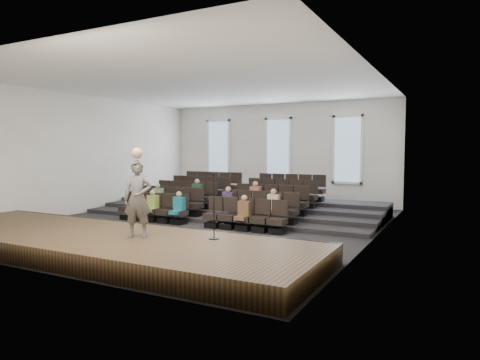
# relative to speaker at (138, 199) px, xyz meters

# --- Properties ---
(ground) EXTENTS (14.00, 14.00, 0.00)m
(ground) POSITION_rel_speaker_xyz_m (-1.15, 4.90, -1.47)
(ground) COLOR black
(ground) RESTS_ON ground
(ceiling) EXTENTS (12.00, 14.00, 0.02)m
(ceiling) POSITION_rel_speaker_xyz_m (-1.15, 4.90, 3.54)
(ceiling) COLOR white
(ceiling) RESTS_ON ground
(wall_back) EXTENTS (12.00, 0.04, 5.00)m
(wall_back) POSITION_rel_speaker_xyz_m (-1.15, 11.92, 1.03)
(wall_back) COLOR white
(wall_back) RESTS_ON ground
(wall_front) EXTENTS (12.00, 0.04, 5.00)m
(wall_front) POSITION_rel_speaker_xyz_m (-1.15, -2.12, 1.03)
(wall_front) COLOR white
(wall_front) RESTS_ON ground
(wall_left) EXTENTS (0.04, 14.00, 5.00)m
(wall_left) POSITION_rel_speaker_xyz_m (-7.17, 4.90, 1.03)
(wall_left) COLOR white
(wall_left) RESTS_ON ground
(wall_right) EXTENTS (0.04, 14.00, 5.00)m
(wall_right) POSITION_rel_speaker_xyz_m (4.87, 4.90, 1.03)
(wall_right) COLOR white
(wall_right) RESTS_ON ground
(stage) EXTENTS (11.80, 3.60, 0.50)m
(stage) POSITION_rel_speaker_xyz_m (-1.15, -0.20, -1.22)
(stage) COLOR #4F3C21
(stage) RESTS_ON ground
(stage_lip) EXTENTS (11.80, 0.06, 0.52)m
(stage_lip) POSITION_rel_speaker_xyz_m (-1.15, 1.57, -1.22)
(stage_lip) COLOR black
(stage_lip) RESTS_ON ground
(risers) EXTENTS (11.80, 4.80, 0.60)m
(risers) POSITION_rel_speaker_xyz_m (-1.15, 8.07, -1.27)
(risers) COLOR black
(risers) RESTS_ON ground
(seating_rows) EXTENTS (6.80, 4.70, 1.67)m
(seating_rows) POSITION_rel_speaker_xyz_m (-1.15, 6.44, -0.78)
(seating_rows) COLOR black
(seating_rows) RESTS_ON ground
(windows) EXTENTS (8.44, 0.10, 3.24)m
(windows) POSITION_rel_speaker_xyz_m (-1.15, 11.85, 1.23)
(windows) COLOR white
(windows) RESTS_ON wall_back
(audience) EXTENTS (5.45, 2.64, 1.10)m
(audience) POSITION_rel_speaker_xyz_m (-1.15, 5.22, -0.65)
(audience) COLOR #95B448
(audience) RESTS_ON seating_rows
(speaker) EXTENTS (0.83, 0.71, 1.93)m
(speaker) POSITION_rel_speaker_xyz_m (0.00, 0.00, 0.00)
(speaker) COLOR #585553
(speaker) RESTS_ON stage
(mic_stand) EXTENTS (0.27, 0.27, 1.62)m
(mic_stand) POSITION_rel_speaker_xyz_m (1.81, 0.68, -0.48)
(mic_stand) COLOR black
(mic_stand) RESTS_ON stage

